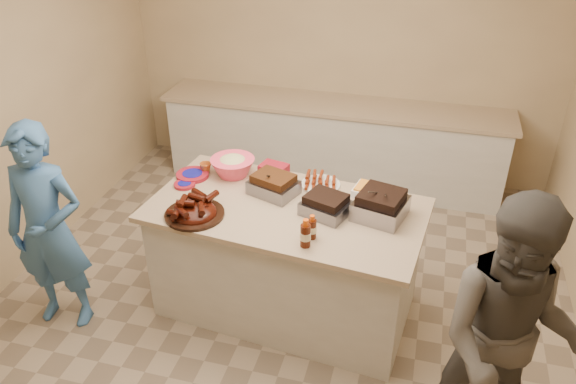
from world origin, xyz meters
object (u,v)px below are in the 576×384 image
(rib_platter, at_px, (195,215))
(coleslaw_bowl, at_px, (233,175))
(island, at_px, (286,306))
(guest_blue, at_px, (71,315))
(bbq_bottle_b, at_px, (305,246))
(plastic_cup, at_px, (206,173))
(mustard_bottle, at_px, (269,188))
(roasting_pan, at_px, (379,216))
(bbq_bottle_a, at_px, (312,238))

(rib_platter, bearing_deg, coleslaw_bowl, 84.49)
(island, distance_m, guest_blue, 1.68)
(island, bearing_deg, coleslaw_bowl, 151.99)
(bbq_bottle_b, xyz_separation_m, plastic_cup, (-0.98, 0.74, 0.00))
(mustard_bottle, distance_m, guest_blue, 1.84)
(island, distance_m, coleslaw_bowl, 1.12)
(island, xyz_separation_m, guest_blue, (-1.60, -0.54, 0.00))
(guest_blue, bearing_deg, mustard_bottle, 22.59)
(coleslaw_bowl, distance_m, guest_blue, 1.67)
(bbq_bottle_b, xyz_separation_m, mustard_bottle, (-0.43, 0.64, 0.00))
(roasting_pan, height_order, bbq_bottle_a, bbq_bottle_a)
(bbq_bottle_b, bearing_deg, island, 120.08)
(coleslaw_bowl, bearing_deg, mustard_bottle, -20.87)
(island, relative_size, bbq_bottle_b, 9.74)
(roasting_pan, xyz_separation_m, mustard_bottle, (-0.85, 0.17, 0.00))
(island, xyz_separation_m, roasting_pan, (0.66, 0.06, 0.92))
(island, xyz_separation_m, bbq_bottle_b, (0.24, -0.41, 0.92))
(roasting_pan, relative_size, plastic_cup, 3.58)
(bbq_bottle_a, xyz_separation_m, mustard_bottle, (-0.45, 0.55, 0.00))
(bbq_bottle_b, bearing_deg, mustard_bottle, 124.06)
(bbq_bottle_a, bearing_deg, mustard_bottle, 129.77)
(island, bearing_deg, guest_blue, -155.22)
(bbq_bottle_a, bearing_deg, plastic_cup, 147.15)
(bbq_bottle_a, relative_size, plastic_cup, 1.89)
(coleslaw_bowl, bearing_deg, guest_blue, -140.03)
(bbq_bottle_a, bearing_deg, island, 129.40)
(rib_platter, xyz_separation_m, bbq_bottle_a, (0.85, -0.05, -0.00))
(roasting_pan, xyz_separation_m, coleslaw_bowl, (-1.18, 0.30, 0.00))
(coleslaw_bowl, height_order, bbq_bottle_b, coleslaw_bowl)
(rib_platter, distance_m, bbq_bottle_a, 0.85)
(coleslaw_bowl, distance_m, bbq_bottle_b, 1.08)
(roasting_pan, distance_m, mustard_bottle, 0.87)
(bbq_bottle_b, bearing_deg, roasting_pan, 48.27)
(rib_platter, xyz_separation_m, plastic_cup, (-0.16, 0.60, 0.00))
(rib_platter, relative_size, mustard_bottle, 3.41)
(bbq_bottle_b, distance_m, mustard_bottle, 0.78)
(plastic_cup, distance_m, guest_blue, 1.53)
(rib_platter, xyz_separation_m, mustard_bottle, (0.39, 0.50, 0.00))
(rib_platter, height_order, roasting_pan, rib_platter)
(coleslaw_bowl, xyz_separation_m, mustard_bottle, (0.33, -0.13, -0.00))
(rib_platter, xyz_separation_m, guest_blue, (-1.01, -0.27, -0.92))
(coleslaw_bowl, height_order, plastic_cup, coleslaw_bowl)
(island, height_order, bbq_bottle_b, bbq_bottle_b)
(bbq_bottle_a, bearing_deg, coleslaw_bowl, 139.44)
(roasting_pan, height_order, coleslaw_bowl, coleslaw_bowl)
(rib_platter, bearing_deg, bbq_bottle_b, -10.11)
(island, distance_m, mustard_bottle, 0.97)
(bbq_bottle_a, height_order, guest_blue, bbq_bottle_a)
(roasting_pan, bearing_deg, island, -160.92)
(island, bearing_deg, roasting_pan, 11.25)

